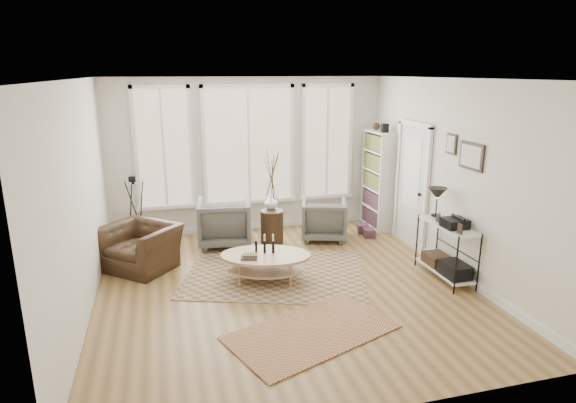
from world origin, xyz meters
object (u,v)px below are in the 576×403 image
object	(u,v)px
armchair_right	(324,219)
coffee_table	(265,260)
armchair_left	(224,222)
low_shelf	(446,245)
side_table	(272,199)
bookcase	(378,180)
accent_chair	(140,247)

from	to	relation	value
armchair_right	coffee_table	bearing A→B (deg)	64.89
coffee_table	armchair_left	xyz separation A→B (m)	(-0.37, 1.70, 0.09)
low_shelf	armchair_left	bearing A→B (deg)	142.71
armchair_right	side_table	world-z (taller)	side_table
bookcase	accent_chair	xyz separation A→B (m)	(-4.45, -0.96, -0.61)
accent_chair	coffee_table	bearing A→B (deg)	12.13
coffee_table	side_table	distance (m)	1.69
armchair_left	low_shelf	bearing A→B (deg)	149.94
side_table	armchair_right	bearing A→B (deg)	-0.11
accent_chair	armchair_left	bearing A→B (deg)	68.00
armchair_left	armchair_right	xyz separation A→B (m)	(1.81, -0.15, -0.05)
accent_chair	low_shelf	bearing A→B (deg)	21.55
armchair_left	armchair_right	bearing A→B (deg)	-177.43
side_table	accent_chair	distance (m)	2.36
low_shelf	armchair_right	xyz separation A→B (m)	(-1.17, 2.12, -0.14)
coffee_table	armchair_left	distance (m)	1.74
coffee_table	accent_chair	distance (m)	2.03
bookcase	low_shelf	xyz separation A→B (m)	(-0.06, -2.52, -0.44)
coffee_table	armchair_right	size ratio (longest dim) A/B	1.83
coffee_table	side_table	world-z (taller)	side_table
coffee_table	accent_chair	xyz separation A→B (m)	(-1.78, 0.98, 0.02)
armchair_left	accent_chair	size ratio (longest dim) A/B	0.87
side_table	low_shelf	bearing A→B (deg)	-44.69
coffee_table	armchair_right	bearing A→B (deg)	47.12
side_table	accent_chair	xyz separation A→B (m)	(-2.24, -0.57, -0.47)
low_shelf	armchair_left	distance (m)	3.75
bookcase	armchair_right	world-z (taller)	bookcase
accent_chair	armchair_right	bearing A→B (deg)	51.07
low_shelf	accent_chair	bearing A→B (deg)	160.47
armchair_right	accent_chair	xyz separation A→B (m)	(-3.22, -0.57, -0.03)
coffee_table	armchair_left	size ratio (longest dim) A/B	1.62
low_shelf	armchair_left	size ratio (longest dim) A/B	1.42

